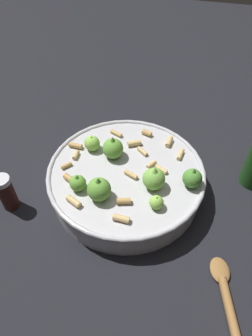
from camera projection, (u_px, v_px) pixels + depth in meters
The scene contains 4 objects.
ground_plane at pixel (126, 189), 0.72m from camera, with size 2.40×2.40×0.00m, color black.
cooking_pan at pixel (126, 178), 0.69m from camera, with size 0.34×0.34×0.12m.
pepper_shaker at pixel (6, 193), 0.65m from camera, with size 0.04×0.04×0.09m.
wooden_spoon at pixel (232, 318), 0.52m from camera, with size 0.25×0.09×0.02m.
Camera 1 is at (0.43, 0.10, 0.56)m, focal length 33.29 mm.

